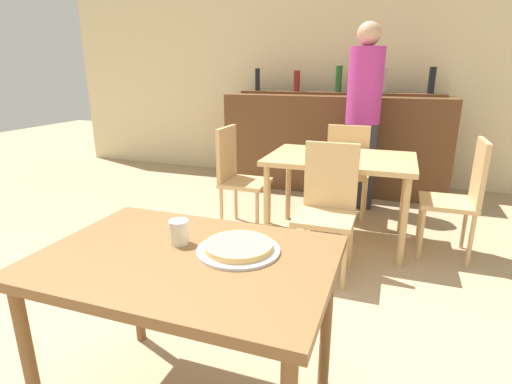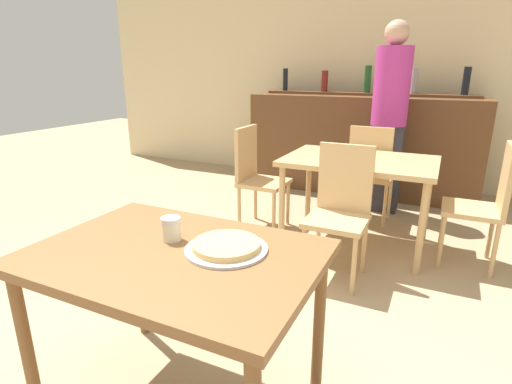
% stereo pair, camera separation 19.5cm
% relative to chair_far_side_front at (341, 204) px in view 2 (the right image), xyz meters
% --- Properties ---
extents(wall_back, '(8.00, 0.05, 2.80)m').
position_rel_chair_far_side_front_xyz_m(wall_back, '(-0.30, 2.62, 0.88)').
color(wall_back, beige).
rests_on(wall_back, ground_plane).
extents(dining_table_near, '(1.12, 0.78, 0.74)m').
position_rel_chair_far_side_front_xyz_m(dining_table_near, '(-0.30, -1.47, 0.14)').
color(dining_table_near, brown).
rests_on(dining_table_near, ground_plane).
extents(dining_table_far, '(1.17, 0.80, 0.74)m').
position_rel_chair_far_side_front_xyz_m(dining_table_far, '(-0.00, 0.57, 0.13)').
color(dining_table_far, tan).
rests_on(dining_table_far, ground_plane).
extents(bar_counter, '(2.60, 0.56, 1.13)m').
position_rel_chair_far_side_front_xyz_m(bar_counter, '(-0.30, 2.11, 0.04)').
color(bar_counter, brown).
rests_on(bar_counter, ground_plane).
extents(bar_back_shelf, '(2.39, 0.24, 0.33)m').
position_rel_chair_far_side_front_xyz_m(bar_back_shelf, '(-0.28, 2.25, 0.66)').
color(bar_back_shelf, brown).
rests_on(bar_back_shelf, bar_counter).
extents(chair_far_side_front, '(0.40, 0.40, 0.93)m').
position_rel_chair_far_side_front_xyz_m(chair_far_side_front, '(0.00, 0.00, 0.00)').
color(chair_far_side_front, tan).
rests_on(chair_far_side_front, ground_plane).
extents(chair_far_side_back, '(0.40, 0.40, 0.93)m').
position_rel_chair_far_side_front_xyz_m(chair_far_side_back, '(-0.00, 1.13, 0.00)').
color(chair_far_side_back, tan).
rests_on(chair_far_side_back, ground_plane).
extents(chair_far_side_left, '(0.40, 0.40, 0.93)m').
position_rel_chair_far_side_front_xyz_m(chair_far_side_left, '(-0.92, 0.57, 0.00)').
color(chair_far_side_left, tan).
rests_on(chair_far_side_left, ground_plane).
extents(chair_far_side_right, '(0.40, 0.40, 0.93)m').
position_rel_chair_far_side_front_xyz_m(chair_far_side_right, '(0.92, 0.57, 0.00)').
color(chair_far_side_right, tan).
rests_on(chair_far_side_right, ground_plane).
extents(pizza_tray, '(0.32, 0.32, 0.04)m').
position_rel_chair_far_side_front_xyz_m(pizza_tray, '(-0.12, -1.38, 0.23)').
color(pizza_tray, silver).
rests_on(pizza_tray, dining_table_near).
extents(cheese_shaker, '(0.08, 0.08, 0.10)m').
position_rel_chair_far_side_front_xyz_m(cheese_shaker, '(-0.37, -1.38, 0.27)').
color(cheese_shaker, beige).
rests_on(cheese_shaker, dining_table_near).
extents(person_standing, '(0.34, 0.34, 1.85)m').
position_rel_chair_far_side_front_xyz_m(person_standing, '(0.07, 1.53, 0.49)').
color(person_standing, '#2D2D38').
rests_on(person_standing, ground_plane).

